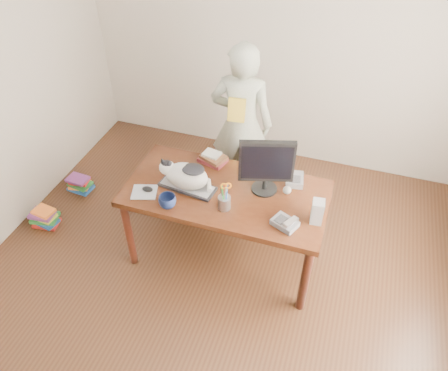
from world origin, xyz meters
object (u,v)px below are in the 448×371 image
person (242,124)px  book_pile_b (80,184)px  keyboard (187,186)px  mouse (148,189)px  coffee_mug (168,201)px  desk (229,198)px  baseball (287,190)px  phone (285,223)px  book_stack (213,158)px  book_pile_a (45,218)px  monitor (266,164)px  calculator (295,179)px  cat (185,175)px  pen_cup (224,201)px  speaker (317,212)px

person → book_pile_b: 1.82m
keyboard → book_pile_b: (-1.42, 0.41, -0.69)m
mouse → coffee_mug: size_ratio=0.76×
desk → coffee_mug: size_ratio=12.01×
baseball → book_pile_b: 2.31m
person → phone: bearing=115.2°
book_stack → mouse: bearing=-106.6°
coffee_mug → book_pile_a: 1.56m
monitor → mouse: (-0.87, -0.29, -0.25)m
desk → calculator: calculator is taller
baseball → coffee_mug: bearing=-152.3°
keyboard → calculator: (0.79, 0.34, 0.01)m
book_pile_a → person: bearing=34.0°
phone → person: person is taller
book_stack → book_pile_a: size_ratio=0.97×
person → baseball: bearing=122.6°
phone → cat: bearing=-167.0°
desk → coffee_mug: bearing=-133.4°
book_pile_b → desk: bearing=-9.0°
desk → pen_cup: (0.05, -0.26, 0.22)m
book_stack → book_pile_a: book_stack is taller
keyboard → speaker: bearing=4.4°
coffee_mug → book_pile_b: (-1.36, 0.66, -0.73)m
monitor → pen_cup: (-0.24, -0.28, -0.20)m
pen_cup → phone: size_ratio=1.15×
phone → calculator: bearing=117.8°
monitor → speaker: size_ratio=2.47×
calculator → mouse: bearing=-165.7°
book_stack → person: size_ratio=0.16×
cat → person: person is taller
pen_cup → book_pile_b: (-1.77, 0.53, -0.75)m
monitor → book_stack: 0.60m
book_pile_a → monitor: bearing=8.3°
keyboard → monitor: (0.59, 0.16, 0.25)m
pen_cup → coffee_mug: pen_cup is taller
baseball → person: size_ratio=0.04×
desk → book_pile_a: (-1.75, -0.28, -0.51)m
monitor → phone: bearing=-69.7°
keyboard → cat: cat is taller
book_stack → calculator: book_stack is taller
mouse → speaker: (1.31, 0.09, 0.07)m
desk → cat: cat is taller
keyboard → baseball: size_ratio=7.07×
baseball → keyboard: bearing=-166.6°
desk → calculator: size_ratio=7.98×
cat → book_pile_b: (-1.40, 0.41, -0.81)m
phone → person: (-0.66, 1.11, 0.02)m
monitor → speaker: (0.44, -0.20, -0.17)m
desk → pen_cup: pen_cup is taller
speaker → calculator: (-0.24, 0.39, -0.07)m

